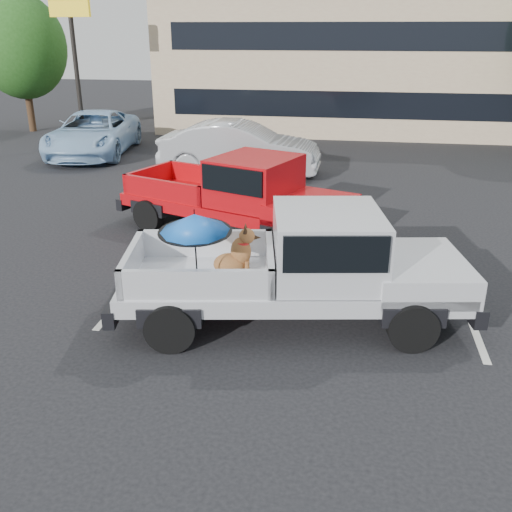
# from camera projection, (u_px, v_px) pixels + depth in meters

# --- Properties ---
(ground) EXTENTS (90.00, 90.00, 0.00)m
(ground) POSITION_uv_depth(u_px,v_px,m) (285.00, 331.00, 9.12)
(ground) COLOR black
(ground) RESTS_ON ground
(stripe_left) EXTENTS (0.12, 5.00, 0.01)m
(stripe_left) POSITION_uv_depth(u_px,v_px,m) (148.00, 270.00, 11.42)
(stripe_left) COLOR silver
(stripe_left) RESTS_ON ground
(stripe_right) EXTENTS (0.12, 5.00, 0.01)m
(stripe_right) POSITION_uv_depth(u_px,v_px,m) (460.00, 291.00, 10.49)
(stripe_right) COLOR silver
(stripe_right) RESTS_ON ground
(motel_building) EXTENTS (20.40, 8.40, 6.30)m
(motel_building) POSITION_uv_depth(u_px,v_px,m) (382.00, 58.00, 26.84)
(motel_building) COLOR tan
(motel_building) RESTS_ON ground
(motel_sign) EXTENTS (1.60, 0.22, 6.00)m
(motel_sign) POSITION_uv_depth(u_px,v_px,m) (71.00, 24.00, 21.76)
(motel_sign) COLOR black
(motel_sign) RESTS_ON ground
(tree_left) EXTENTS (3.96, 3.96, 6.02)m
(tree_left) POSITION_uv_depth(u_px,v_px,m) (21.00, 47.00, 25.46)
(tree_left) COLOR #332114
(tree_left) RESTS_ON ground
(tree_back) EXTENTS (4.68, 4.68, 7.11)m
(tree_back) POSITION_uv_depth(u_px,v_px,m) (463.00, 30.00, 28.53)
(tree_back) COLOR #332114
(tree_back) RESTS_ON ground
(silver_pickup) EXTENTS (5.94, 2.90, 2.06)m
(silver_pickup) POSITION_uv_depth(u_px,v_px,m) (311.00, 262.00, 9.05)
(silver_pickup) COLOR black
(silver_pickup) RESTS_ON ground
(red_pickup) EXTENTS (5.98, 3.87, 1.87)m
(red_pickup) POSITION_uv_depth(u_px,v_px,m) (248.00, 193.00, 12.95)
(red_pickup) COLOR black
(red_pickup) RESTS_ON ground
(silver_sedan) EXTENTS (5.22, 1.90, 1.71)m
(silver_sedan) POSITION_uv_depth(u_px,v_px,m) (240.00, 148.00, 18.62)
(silver_sedan) COLOR #A4A7AB
(silver_sedan) RESTS_ON ground
(blue_suv) EXTENTS (3.48, 6.06, 1.59)m
(blue_suv) POSITION_uv_depth(u_px,v_px,m) (93.00, 133.00, 21.61)
(blue_suv) COLOR #98BFE3
(blue_suv) RESTS_ON ground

